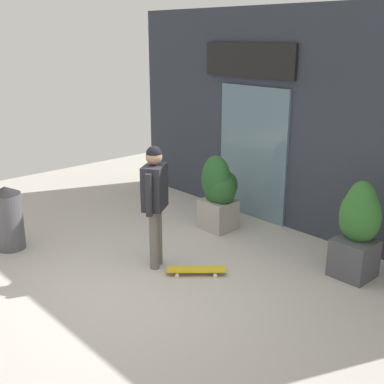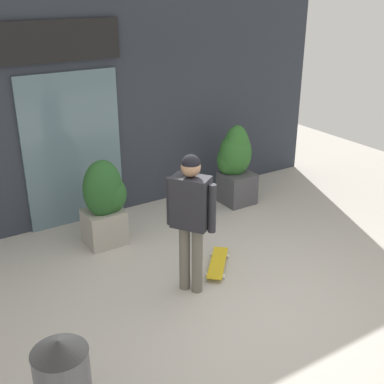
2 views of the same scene
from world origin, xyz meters
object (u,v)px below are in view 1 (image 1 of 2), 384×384
skateboarder (155,194)px  skateboard (196,270)px  planter_box_left (219,192)px  planter_box_right (358,226)px  trash_bin (8,218)px

skateboarder → skateboard: 1.16m
skateboard → planter_box_left: bearing=76.1°
skateboarder → planter_box_right: size_ratio=1.30×
skateboarder → trash_bin: 2.39m
trash_bin → skateboard: bearing=30.7°
planter_box_right → trash_bin: (-3.95, -3.06, -0.21)m
skateboarder → skateboard: (0.56, 0.24, -0.99)m
skateboarder → planter_box_left: 1.72m
skateboard → planter_box_left: planter_box_left is taller
skateboarder → trash_bin: skateboarder is taller
skateboard → planter_box_right: (1.43, 1.57, 0.64)m
planter_box_left → planter_box_right: bearing=4.3°
skateboarder → planter_box_left: bearing=68.8°
planter_box_left → trash_bin: planter_box_left is taller
skateboarder → trash_bin: bearing=178.3°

